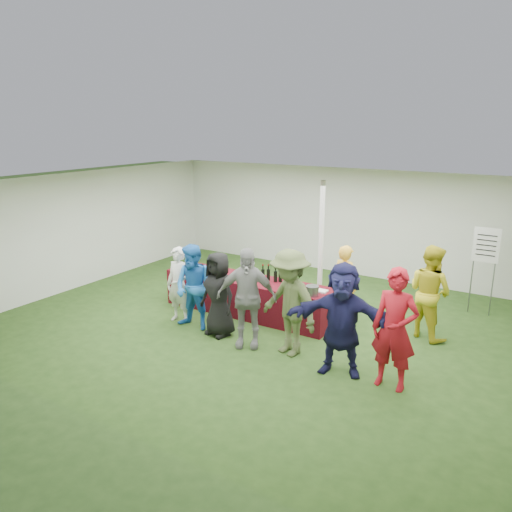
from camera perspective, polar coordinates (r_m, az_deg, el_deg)
The scene contains 18 objects.
ground at distance 9.79m, azimuth 1.50°, elevation -7.78°, with size 60.00×60.00×0.00m, color #284719.
tent at distance 10.16m, azimuth 7.43°, elevation 0.99°, with size 10.00×10.00×10.00m.
serving_table at distance 10.17m, azimuth -0.96°, elevation -4.61°, with size 3.60×0.80×0.75m, color #550F11.
wine_bottles at distance 9.82m, azimuth 2.52°, elevation -2.30°, with size 0.74×0.14×0.32m.
wine_glasses at distance 10.10m, azimuth -4.34°, elevation -1.88°, with size 2.71×0.16×0.16m.
water_bottle at distance 10.05m, azimuth -0.42°, elevation -1.97°, with size 0.07×0.07×0.23m.
bar_towel at distance 9.37m, azimuth 7.37°, elevation -3.96°, with size 0.25×0.18×0.03m, color white.
dump_bucket at distance 9.13m, azimuth 6.44°, elevation -3.95°, with size 0.24×0.24×0.18m, color slate.
wine_list_sign at distance 10.87m, azimuth 24.76°, elevation 0.45°, with size 0.50×0.03×1.80m.
staff_pourer at distance 9.83m, azimuth 10.12°, elevation -3.13°, with size 0.56×0.37×1.54m, color yellow.
staff_back at distance 9.47m, azimuth 19.23°, elevation -3.88°, with size 0.84×0.65×1.72m, color gold.
customer_0 at distance 9.79m, azimuth -8.82°, elevation -3.29°, with size 0.55×0.36×1.50m, color silver.
customer_1 at distance 9.40m, azimuth -7.10°, elevation -3.59°, with size 0.79×0.62×1.63m, color blue.
customer_2 at distance 9.09m, azimuth -4.31°, elevation -4.37°, with size 0.77×0.50×1.57m, color black.
customer_3 at distance 8.58m, azimuth -1.09°, elevation -4.78°, with size 1.04×0.43×1.77m, color gray.
customer_4 at distance 8.30m, azimuth 3.86°, elevation -5.35°, with size 1.18×0.68×1.82m, color #4A572E.
customer_5 at distance 7.78m, azimuth 9.78°, elevation -7.12°, with size 1.66×0.53×1.79m, color #17173F.
customer_6 at distance 7.54m, azimuth 15.56°, elevation -8.07°, with size 0.67×0.44×1.83m, color #A1101B.
Camera 1 is at (4.55, -7.79, 3.81)m, focal length 35.00 mm.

